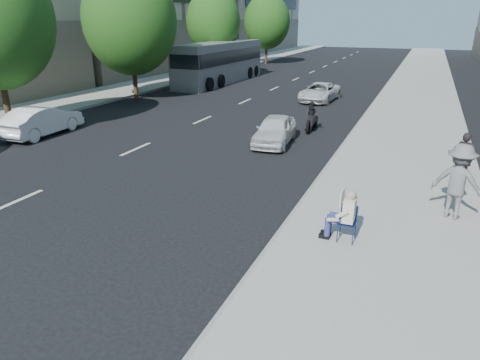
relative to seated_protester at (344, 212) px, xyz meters
The scene contains 14 objects.
ground 4.48m from the seated_protester, 132.33° to the right, with size 160.00×160.00×0.00m, color black.
near_sidewalk 16.80m from the seated_protester, 86.44° to the left, with size 5.00×120.00×0.15m, color #A29F98.
far_sidewalk 25.88m from the seated_protester, 139.63° to the left, with size 4.50×120.00×0.15m, color #A29F98.
tree_far_c 22.63m from the seated_protester, 138.47° to the left, with size 6.00×6.00×8.47m.
tree_far_d 31.77m from the seated_protester, 121.91° to the left, with size 4.80×4.80×7.65m.
tree_far_e 44.20m from the seated_protester, 112.23° to the left, with size 5.40×5.40×7.89m.
seated_protester is the anchor object (origin of this frame).
jogger 3.48m from the seated_protester, 43.95° to the left, with size 1.31×0.75×2.02m, color slate.
pedestrian_woman 6.43m from the seated_protester, 63.79° to the left, with size 0.57×0.38×1.57m, color black.
white_sedan_near 9.00m from the seated_protester, 119.08° to the left, with size 1.45×3.60×1.23m, color white.
white_sedan_mid 15.67m from the seated_protester, 161.41° to the left, with size 1.44×4.12×1.36m, color white.
white_sedan_far 19.47m from the seated_protester, 104.81° to the left, with size 1.94×4.22×1.17m, color white.
motorcycle 11.28m from the seated_protester, 107.86° to the left, with size 0.72×2.05×1.42m.
bus 28.38m from the seated_protester, 121.47° to the left, with size 2.84×12.10×3.30m.
Camera 1 is at (4.30, -6.15, 5.15)m, focal length 32.00 mm.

